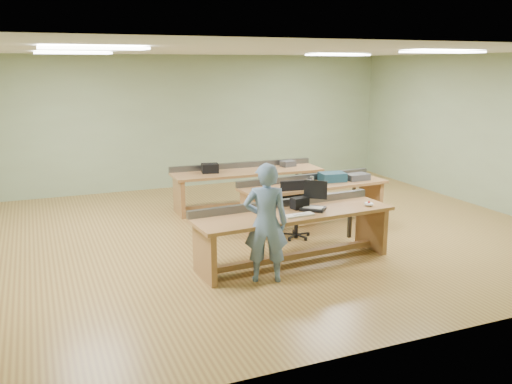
% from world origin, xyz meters
% --- Properties ---
extents(floor, '(10.00, 10.00, 0.00)m').
position_xyz_m(floor, '(0.00, 0.00, 0.00)').
color(floor, olive).
rests_on(floor, ground).
extents(ceiling, '(10.00, 10.00, 0.00)m').
position_xyz_m(ceiling, '(0.00, 0.00, 3.00)').
color(ceiling, silver).
rests_on(ceiling, wall_back).
extents(wall_back, '(10.00, 0.04, 3.00)m').
position_xyz_m(wall_back, '(0.00, 4.00, 1.50)').
color(wall_back, gray).
rests_on(wall_back, floor).
extents(wall_front, '(10.00, 0.04, 3.00)m').
position_xyz_m(wall_front, '(0.00, -4.00, 1.50)').
color(wall_front, gray).
rests_on(wall_front, floor).
extents(wall_right, '(0.04, 8.00, 3.00)m').
position_xyz_m(wall_right, '(5.00, 0.00, 1.50)').
color(wall_right, gray).
rests_on(wall_right, floor).
extents(fluor_panels, '(6.20, 3.50, 0.03)m').
position_xyz_m(fluor_panels, '(0.00, 0.00, 2.97)').
color(fluor_panels, white).
rests_on(fluor_panels, ceiling).
extents(workbench_front, '(2.99, 0.99, 0.86)m').
position_xyz_m(workbench_front, '(0.10, -1.45, 0.56)').
color(workbench_front, olive).
rests_on(workbench_front, floor).
extents(workbench_mid, '(2.76, 0.93, 0.86)m').
position_xyz_m(workbench_mid, '(1.25, 0.09, 0.55)').
color(workbench_mid, olive).
rests_on(workbench_mid, floor).
extents(workbench_back, '(3.00, 0.87, 0.86)m').
position_xyz_m(workbench_back, '(0.62, 1.66, 0.56)').
color(workbench_back, olive).
rests_on(workbench_back, floor).
extents(person, '(0.67, 0.56, 1.58)m').
position_xyz_m(person, '(-0.54, -1.94, 0.79)').
color(person, slate).
rests_on(person, floor).
extents(laptop_base, '(0.44, 0.44, 0.04)m').
position_xyz_m(laptop_base, '(0.40, -1.47, 0.77)').
color(laptop_base, black).
rests_on(laptop_base, workbench_front).
extents(laptop_screen, '(0.27, 0.24, 0.27)m').
position_xyz_m(laptop_screen, '(0.49, -1.37, 1.02)').
color(laptop_screen, black).
rests_on(laptop_screen, laptop_base).
extents(keyboard, '(0.44, 0.18, 0.03)m').
position_xyz_m(keyboard, '(0.07, -1.68, 0.76)').
color(keyboard, beige).
rests_on(keyboard, workbench_front).
extents(trackball_mouse, '(0.17, 0.18, 0.06)m').
position_xyz_m(trackball_mouse, '(1.27, -1.59, 0.78)').
color(trackball_mouse, white).
rests_on(trackball_mouse, workbench_front).
extents(camera_bag, '(0.26, 0.19, 0.17)m').
position_xyz_m(camera_bag, '(0.26, -1.32, 0.83)').
color(camera_bag, black).
rests_on(camera_bag, workbench_front).
extents(task_chair, '(0.55, 0.55, 0.92)m').
position_xyz_m(task_chair, '(0.65, -0.41, 0.34)').
color(task_chair, black).
rests_on(task_chair, floor).
extents(parts_bin_teal, '(0.47, 0.38, 0.15)m').
position_xyz_m(parts_bin_teal, '(1.66, 0.14, 0.83)').
color(parts_bin_teal, '#143344').
rests_on(parts_bin_teal, workbench_mid).
extents(parts_bin_grey, '(0.43, 0.28, 0.11)m').
position_xyz_m(parts_bin_grey, '(2.13, 0.06, 0.81)').
color(parts_bin_grey, '#37373A').
rests_on(parts_bin_grey, workbench_mid).
extents(mug, '(0.16, 0.16, 0.10)m').
position_xyz_m(mug, '(1.17, 0.09, 0.80)').
color(mug, '#37373A').
rests_on(mug, workbench_mid).
extents(drinks_can, '(0.08, 0.08, 0.12)m').
position_xyz_m(drinks_can, '(1.25, 0.14, 0.81)').
color(drinks_can, silver).
rests_on(drinks_can, workbench_mid).
extents(storage_box_back, '(0.35, 0.27, 0.18)m').
position_xyz_m(storage_box_back, '(-0.13, 1.71, 0.84)').
color(storage_box_back, black).
rests_on(storage_box_back, workbench_back).
extents(tray_back, '(0.32, 0.26, 0.11)m').
position_xyz_m(tray_back, '(1.55, 1.74, 0.81)').
color(tray_back, '#37373A').
rests_on(tray_back, workbench_back).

